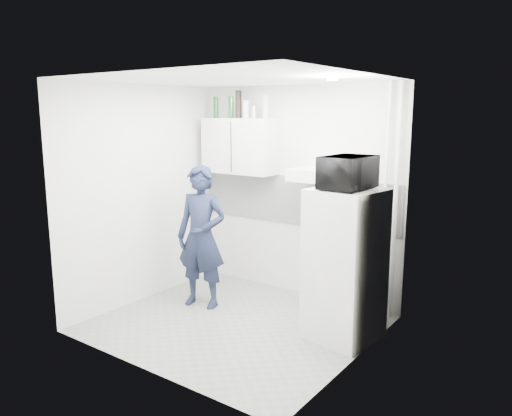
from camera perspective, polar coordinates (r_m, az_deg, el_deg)
The scene contains 23 objects.
floor at distance 5.60m, azimuth -2.42°, elevation -13.07°, with size 2.80×2.80×0.00m, color slate.
ceiling at distance 5.13m, azimuth -2.66°, elevation 14.54°, with size 2.80×2.80×0.00m, color white.
wall_back at distance 6.22m, azimuth 4.63°, elevation 1.85°, with size 2.80×2.80×0.00m, color beige.
wall_left at distance 6.16m, azimuth -12.80°, elevation 1.53°, with size 2.60×2.60×0.00m, color beige.
wall_right at distance 4.49m, azimuth 11.62°, elevation -1.82°, with size 2.60×2.60×0.00m, color beige.
person at distance 5.88m, azimuth -6.26°, elevation -3.30°, with size 0.61×0.40×1.68m, color #161D32.
stove at distance 5.89m, azimuth 9.03°, elevation -7.68°, with size 0.51×0.51×0.82m, color white.
fridge at distance 5.09m, azimuth 10.12°, elevation -6.45°, with size 0.64×0.64×1.54m, color white.
stove_top at distance 5.77m, azimuth 9.15°, elevation -3.67°, with size 0.49×0.49×0.03m, color black.
saucepan at distance 5.83m, azimuth 9.52°, elevation -2.92°, with size 0.17×0.17×0.10m, color silver.
microwave at distance 4.90m, azimuth 10.48°, elevation 4.00°, with size 0.39×0.58×0.32m, color black.
bottle_a at distance 6.67m, azimuth -4.60°, elevation 11.40°, with size 0.06×0.06×0.28m, color #144C1E.
bottle_c at distance 6.51m, azimuth -2.88°, elevation 11.43°, with size 0.07×0.07×0.28m, color #144C1E.
bottle_d at distance 6.44m, azimuth -2.01°, elevation 11.75°, with size 0.08×0.08×0.34m, color black.
canister_a at distance 6.36m, azimuth -1.12°, elevation 11.22°, with size 0.09×0.09×0.22m, color #B2B7BC.
canister_b at distance 6.30m, azimuth -0.29°, elevation 10.89°, with size 0.08×0.08×0.15m, color silver.
bottle_e at distance 6.19m, azimuth 1.16°, elevation 11.46°, with size 0.07×0.07×0.27m, color #B2B7BC.
upper_cabinet at distance 6.44m, azimuth -1.87°, elevation 7.11°, with size 1.00×0.35×0.70m, color white.
range_hood at distance 5.75m, azimuth 7.21°, elevation 3.78°, with size 0.60×0.50×0.14m, color white.
backsplash at distance 6.23m, azimuth 4.54°, elevation 0.92°, with size 2.74×0.03×0.60m, color white.
pipe_a at distance 5.60m, azimuth 15.64°, elevation 0.47°, with size 0.05×0.05×2.60m, color white.
pipe_b at distance 5.64m, azimuth 14.50°, elevation 0.60°, with size 0.04×0.04×2.60m, color white.
ceiling_spot_fixture at distance 4.75m, azimuth 8.72°, elevation 14.37°, with size 0.10×0.10×0.02m, color white.
Camera 1 is at (3.18, -4.01, 2.26)m, focal length 35.00 mm.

